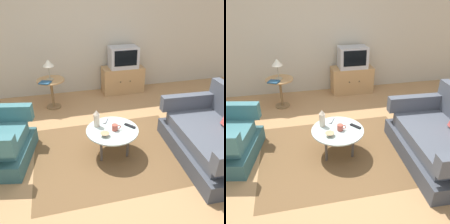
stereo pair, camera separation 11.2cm
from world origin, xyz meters
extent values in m
plane|color=#AD7F51|center=(0.00, 0.00, 0.00)|extent=(16.00, 16.00, 0.00)
cube|color=#BCB29E|center=(0.00, 2.50, 1.35)|extent=(9.00, 0.12, 2.70)
cube|color=brown|center=(0.09, 0.05, 0.00)|extent=(2.24, 1.76, 0.00)
cube|color=#3D7075|center=(-1.45, 0.70, 0.54)|extent=(0.95, 0.32, 0.24)
cube|color=#3E424B|center=(1.43, -0.35, 0.12)|extent=(1.05, 1.62, 0.24)
cube|color=#4C515B|center=(1.43, -0.35, 0.33)|extent=(0.90, 1.34, 0.18)
cube|color=#4C515B|center=(1.46, 0.37, 0.54)|extent=(0.98, 0.18, 0.24)
cylinder|color=#B2C6C1|center=(0.09, 0.05, 0.40)|extent=(0.74, 0.74, 0.02)
cylinder|color=#4C4742|center=(0.10, 0.28, 0.20)|extent=(0.04, 0.04, 0.39)
cylinder|color=#4C4742|center=(-0.10, -0.07, 0.20)|extent=(0.04, 0.04, 0.39)
cylinder|color=#4C4742|center=(0.28, -0.07, 0.20)|extent=(0.04, 0.04, 0.39)
cylinder|color=tan|center=(-0.70, 1.76, 0.58)|extent=(0.53, 0.53, 0.02)
cylinder|color=brown|center=(-0.70, 1.76, 0.28)|extent=(0.05, 0.05, 0.57)
cylinder|color=brown|center=(-0.70, 1.76, 0.01)|extent=(0.29, 0.29, 0.02)
cube|color=tan|center=(0.86, 2.20, 0.29)|extent=(0.91, 0.41, 0.58)
sphere|color=black|center=(0.75, 1.98, 0.32)|extent=(0.02, 0.02, 0.02)
sphere|color=black|center=(0.97, 1.98, 0.32)|extent=(0.02, 0.02, 0.02)
cube|color=#B7B7BC|center=(0.86, 2.18, 0.80)|extent=(0.61, 0.38, 0.45)
cube|color=black|center=(0.86, 1.99, 0.83)|extent=(0.49, 0.01, 0.33)
cylinder|color=#9E937A|center=(-0.71, 1.75, 0.60)|extent=(0.13, 0.13, 0.02)
cylinder|color=#9E937A|center=(-0.71, 1.75, 0.74)|extent=(0.02, 0.02, 0.25)
cone|color=beige|center=(-0.71, 1.75, 0.92)|extent=(0.21, 0.21, 0.12)
cylinder|color=beige|center=(-0.11, 0.20, 0.51)|extent=(0.09, 0.09, 0.20)
cone|color=beige|center=(-0.11, 0.20, 0.64)|extent=(0.08, 0.08, 0.06)
cylinder|color=#B74C3D|center=(0.12, 0.03, 0.45)|extent=(0.08, 0.08, 0.09)
torus|color=#B74C3D|center=(0.17, 0.03, 0.45)|extent=(0.06, 0.01, 0.06)
cone|color=tan|center=(-0.05, -0.07, 0.43)|extent=(0.13, 0.13, 0.05)
cube|color=black|center=(0.35, 0.07, 0.42)|extent=(0.14, 0.16, 0.02)
cube|color=#B2B2B7|center=(0.04, 0.31, 0.42)|extent=(0.12, 0.17, 0.02)
cube|color=navy|center=(-0.80, 1.60, 0.60)|extent=(0.25, 0.23, 0.02)
camera|label=1|loc=(-0.60, -2.67, 2.23)|focal=38.17mm
camera|label=2|loc=(-0.49, -2.69, 2.23)|focal=38.17mm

